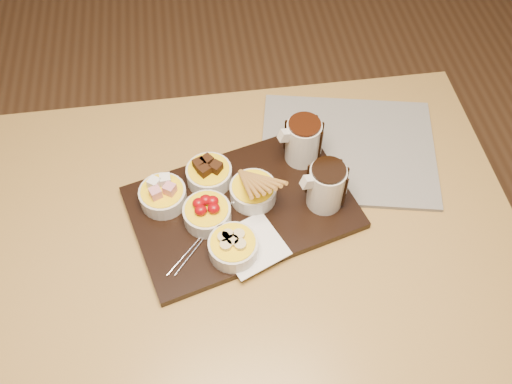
{
  "coord_description": "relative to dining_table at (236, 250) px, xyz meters",
  "views": [
    {
      "loc": [
        -0.05,
        -0.65,
        1.77
      ],
      "look_at": [
        0.05,
        0.04,
        0.81
      ],
      "focal_mm": 40.0,
      "sensor_mm": 36.0,
      "label": 1
    }
  ],
  "objects": [
    {
      "name": "dining_table",
      "position": [
        0.0,
        0.0,
        0.0
      ],
      "size": [
        1.2,
        0.8,
        0.75
      ],
      "color": "#A37E3C",
      "rests_on": "ground"
    },
    {
      "name": "napkin",
      "position": [
        0.03,
        -0.06,
        0.12
      ],
      "size": [
        0.16,
        0.16,
        0.0
      ],
      "primitive_type": "cube",
      "rotation": [
        0.0,
        0.0,
        0.41
      ],
      "color": "white",
      "rests_on": "serving_board"
    },
    {
      "name": "serving_board",
      "position": [
        0.02,
        0.04,
        0.11
      ],
      "size": [
        0.52,
        0.41,
        0.02
      ],
      "primitive_type": "cube",
      "rotation": [
        0.0,
        0.0,
        0.27
      ],
      "color": "black",
      "rests_on": "dining_table"
    },
    {
      "name": "pitcher_dark_chocolate",
      "position": [
        0.2,
        0.02,
        0.17
      ],
      "size": [
        0.09,
        0.09,
        0.11
      ],
      "primitive_type": "cylinder",
      "rotation": [
        0.0,
        0.0,
        0.27
      ],
      "color": "silver",
      "rests_on": "serving_board"
    },
    {
      "name": "bowl_marshmallows",
      "position": [
        -0.14,
        0.07,
        0.14
      ],
      "size": [
        0.1,
        0.1,
        0.04
      ],
      "primitive_type": "cylinder",
      "color": "beige",
      "rests_on": "serving_board"
    },
    {
      "name": "ground",
      "position": [
        0.0,
        0.0,
        -0.65
      ],
      "size": [
        5.0,
        5.0,
        0.0
      ],
      "primitive_type": "plane",
      "color": "#55351D",
      "rests_on": "ground"
    },
    {
      "name": "pitcher_milk_chocolate",
      "position": [
        0.17,
        0.15,
        0.17
      ],
      "size": [
        0.09,
        0.09,
        0.11
      ],
      "primitive_type": "cylinder",
      "rotation": [
        0.0,
        0.0,
        0.27
      ],
      "color": "silver",
      "rests_on": "serving_board"
    },
    {
      "name": "bowl_strawberries",
      "position": [
        -0.05,
        0.01,
        0.14
      ],
      "size": [
        0.1,
        0.1,
        0.04
      ],
      "primitive_type": "cylinder",
      "color": "beige",
      "rests_on": "serving_board"
    },
    {
      "name": "fondue_skewers",
      "position": [
        -0.06,
        -0.01,
        0.12
      ],
      "size": [
        0.21,
        0.2,
        0.01
      ],
      "primitive_type": null,
      "rotation": [
        0.0,
        0.0,
        -0.75
      ],
      "color": "silver",
      "rests_on": "serving_board"
    },
    {
      "name": "newspaper",
      "position": [
        0.29,
        0.17,
        0.1
      ],
      "size": [
        0.46,
        0.4,
        0.01
      ],
      "primitive_type": "cube",
      "rotation": [
        0.0,
        0.0,
        -0.21
      ],
      "color": "beige",
      "rests_on": "dining_table"
    },
    {
      "name": "bowl_bananas",
      "position": [
        -0.01,
        -0.07,
        0.14
      ],
      "size": [
        0.1,
        0.1,
        0.04
      ],
      "primitive_type": "cylinder",
      "color": "beige",
      "rests_on": "serving_board"
    },
    {
      "name": "bowl_biscotti",
      "position": [
        0.05,
        0.06,
        0.14
      ],
      "size": [
        0.1,
        0.1,
        0.04
      ],
      "primitive_type": "cylinder",
      "color": "beige",
      "rests_on": "serving_board"
    },
    {
      "name": "bowl_cake",
      "position": [
        -0.04,
        0.12,
        0.14
      ],
      "size": [
        0.1,
        0.1,
        0.04
      ],
      "primitive_type": "cylinder",
      "color": "beige",
      "rests_on": "serving_board"
    }
  ]
}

